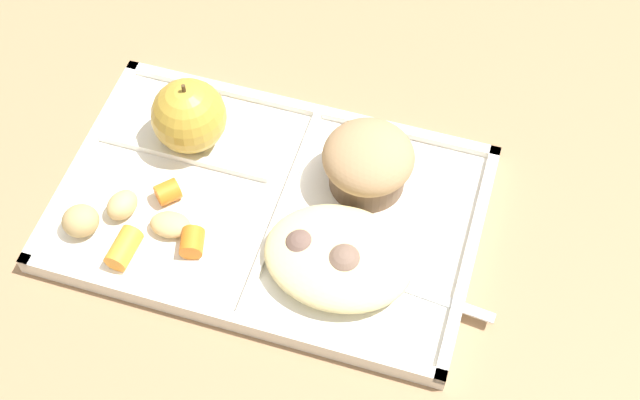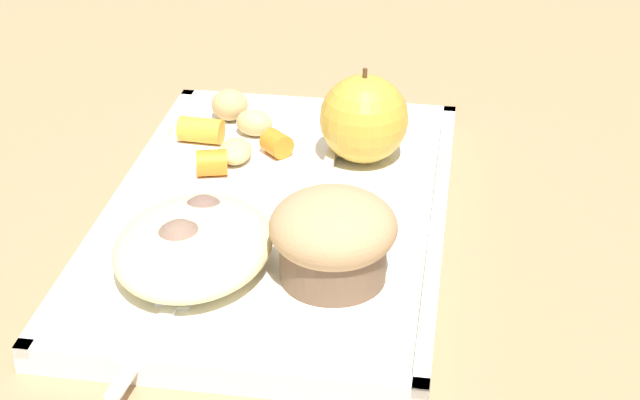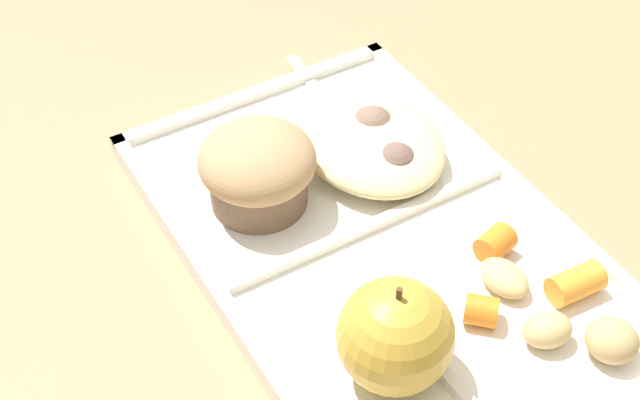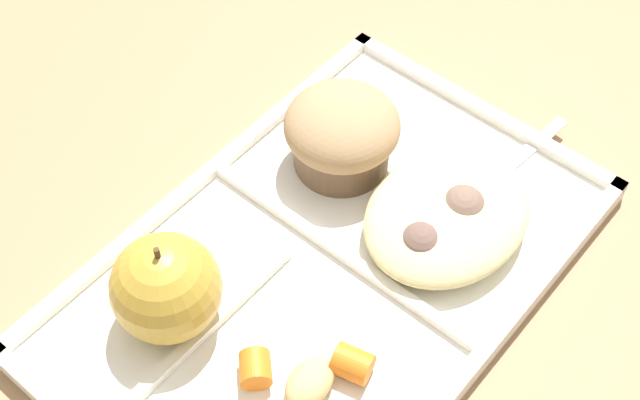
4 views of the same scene
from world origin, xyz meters
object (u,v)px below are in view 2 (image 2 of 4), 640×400
(bran_muffin, at_px, (333,237))
(plastic_fork, at_px, (168,312))
(green_apple, at_px, (364,119))
(lunch_tray, at_px, (278,218))

(bran_muffin, xyz_separation_m, plastic_fork, (0.06, -0.10, -0.03))
(plastic_fork, bearing_deg, bran_muffin, 120.19)
(green_apple, xyz_separation_m, bran_muffin, (0.17, 0.00, -0.00))
(lunch_tray, distance_m, plastic_fork, 0.14)
(green_apple, height_order, bran_muffin, green_apple)
(lunch_tray, bearing_deg, green_apple, 151.09)
(bran_muffin, bearing_deg, green_apple, 180.00)
(lunch_tray, height_order, plastic_fork, lunch_tray)
(lunch_tray, distance_m, bran_muffin, 0.10)
(lunch_tray, bearing_deg, bran_muffin, 33.62)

